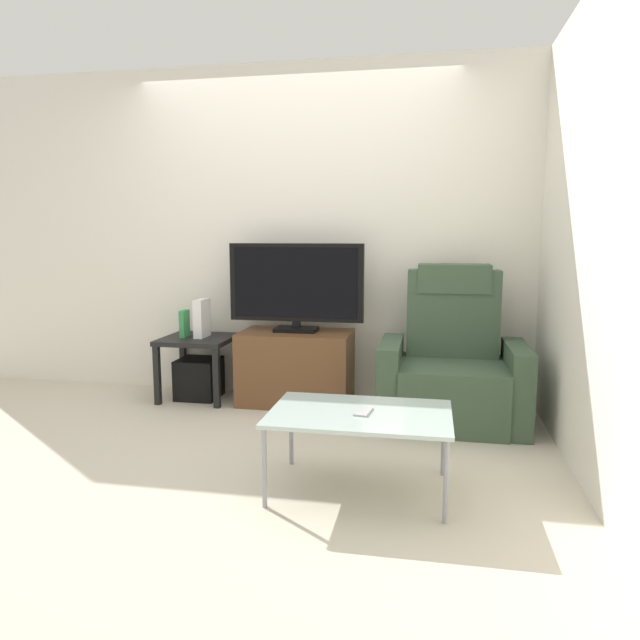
% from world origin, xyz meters
% --- Properties ---
extents(ground_plane, '(6.40, 6.40, 0.00)m').
position_xyz_m(ground_plane, '(0.00, 0.00, 0.00)').
color(ground_plane, beige).
extents(wall_back, '(6.40, 0.06, 2.60)m').
position_xyz_m(wall_back, '(0.00, 1.13, 1.30)').
color(wall_back, silver).
rests_on(wall_back, ground).
extents(wall_side, '(0.06, 4.48, 2.60)m').
position_xyz_m(wall_side, '(1.88, 0.00, 1.30)').
color(wall_side, silver).
rests_on(wall_side, ground).
extents(tv_stand, '(0.84, 0.49, 0.56)m').
position_xyz_m(tv_stand, '(0.06, 0.82, 0.28)').
color(tv_stand, brown).
rests_on(tv_stand, ground).
extents(television, '(1.03, 0.20, 0.67)m').
position_xyz_m(television, '(0.06, 0.84, 0.91)').
color(television, black).
rests_on(television, tv_stand).
extents(recliner_armchair, '(0.98, 0.78, 1.08)m').
position_xyz_m(recliner_armchair, '(1.22, 0.60, 0.37)').
color(recliner_armchair, '#384C38').
rests_on(recliner_armchair, ground).
extents(side_table, '(0.54, 0.54, 0.49)m').
position_xyz_m(side_table, '(-0.73, 0.82, 0.41)').
color(side_table, black).
rests_on(side_table, ground).
extents(subwoofer_box, '(0.32, 0.32, 0.32)m').
position_xyz_m(subwoofer_box, '(-0.73, 0.82, 0.16)').
color(subwoofer_box, black).
rests_on(subwoofer_box, ground).
extents(book_upright, '(0.04, 0.12, 0.21)m').
position_xyz_m(book_upright, '(-0.83, 0.80, 0.60)').
color(book_upright, '#388C4C').
rests_on(book_upright, side_table).
extents(game_console, '(0.07, 0.20, 0.30)m').
position_xyz_m(game_console, '(-0.69, 0.83, 0.64)').
color(game_console, white).
rests_on(game_console, side_table).
extents(coffee_table, '(0.90, 0.60, 0.41)m').
position_xyz_m(coffee_table, '(0.73, -0.64, 0.39)').
color(coffee_table, '#B2C6C1').
rests_on(coffee_table, ground).
extents(cell_phone, '(0.09, 0.16, 0.01)m').
position_xyz_m(cell_phone, '(0.75, -0.65, 0.42)').
color(cell_phone, '#B7B7BC').
rests_on(cell_phone, coffee_table).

